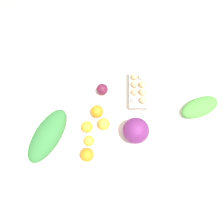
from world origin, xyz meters
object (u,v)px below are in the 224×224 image
(cabbage_purple, at_px, (136,131))
(greens_bunch_dandelion, at_px, (200,107))
(orange_1, at_px, (87,127))
(orange_3, at_px, (87,155))
(orange_0, at_px, (104,124))
(beet_root, at_px, (102,89))
(orange_2, at_px, (97,111))
(egg_carton, at_px, (138,90))
(orange_4, at_px, (89,141))
(greens_bunch_scallion, at_px, (48,135))

(cabbage_purple, bearing_deg, greens_bunch_dandelion, 11.76)
(orange_1, distance_m, orange_3, 0.17)
(orange_0, bearing_deg, orange_1, 179.79)
(cabbage_purple, bearing_deg, beet_root, 115.76)
(greens_bunch_dandelion, height_order, orange_3, orange_3)
(orange_2, bearing_deg, egg_carton, 19.42)
(beet_root, relative_size, orange_0, 0.98)
(egg_carton, bearing_deg, greens_bunch_dandelion, -105.03)
(beet_root, xyz_separation_m, orange_2, (-0.05, -0.15, 0.00))
(egg_carton, distance_m, greens_bunch_dandelion, 0.40)
(cabbage_purple, height_order, orange_4, cabbage_purple)
(orange_0, bearing_deg, greens_bunch_scallion, -177.73)
(cabbage_purple, height_order, orange_3, cabbage_purple)
(orange_2, bearing_deg, greens_bunch_dandelion, -6.96)
(greens_bunch_dandelion, bearing_deg, beet_root, 159.12)
(greens_bunch_dandelion, relative_size, greens_bunch_scallion, 0.70)
(greens_bunch_dandelion, relative_size, beet_root, 3.40)
(cabbage_purple, xyz_separation_m, orange_2, (-0.21, 0.17, -0.04))
(cabbage_purple, bearing_deg, orange_1, 163.71)
(greens_bunch_dandelion, bearing_deg, orange_2, 173.04)
(orange_0, bearing_deg, egg_carton, 36.61)
(orange_4, bearing_deg, beet_root, 68.05)
(cabbage_purple, xyz_separation_m, orange_1, (-0.28, 0.08, -0.04))
(orange_1, distance_m, orange_2, 0.11)
(greens_bunch_scallion, distance_m, orange_4, 0.25)
(cabbage_purple, height_order, beet_root, cabbage_purple)
(beet_root, xyz_separation_m, orange_4, (-0.13, -0.32, -0.00))
(beet_root, bearing_deg, orange_3, -110.67)
(greens_bunch_dandelion, relative_size, orange_2, 3.12)
(orange_0, xyz_separation_m, orange_4, (-0.10, -0.09, -0.00))
(orange_1, height_order, orange_3, orange_3)
(cabbage_purple, bearing_deg, orange_2, 140.65)
(greens_bunch_scallion, relative_size, orange_0, 4.74)
(cabbage_purple, height_order, orange_1, cabbage_purple)
(egg_carton, height_order, orange_0, egg_carton)
(egg_carton, bearing_deg, orange_0, 137.48)
(egg_carton, relative_size, orange_1, 3.75)
(egg_carton, height_order, greens_bunch_scallion, egg_carton)
(greens_bunch_scallion, height_order, orange_2, greens_bunch_scallion)
(greens_bunch_scallion, xyz_separation_m, orange_0, (0.34, 0.01, -0.01))
(orange_3, bearing_deg, orange_1, 82.55)
(orange_1, relative_size, orange_2, 0.89)
(orange_4, bearing_deg, greens_bunch_scallion, 163.13)
(orange_2, height_order, orange_4, orange_2)
(greens_bunch_scallion, bearing_deg, orange_1, 3.35)
(cabbage_purple, bearing_deg, egg_carton, 74.86)
(greens_bunch_scallion, xyz_separation_m, beet_root, (0.37, 0.25, -0.01))
(orange_1, bearing_deg, egg_carton, 27.64)
(beet_root, relative_size, orange_2, 0.92)
(greens_bunch_dandelion, distance_m, orange_2, 0.64)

